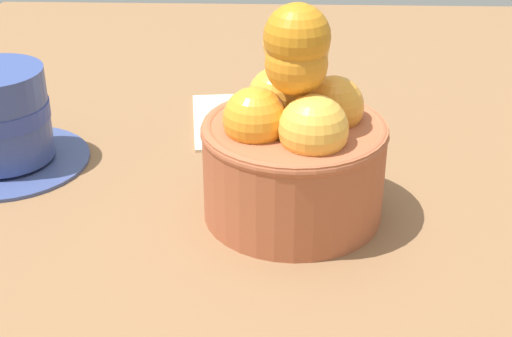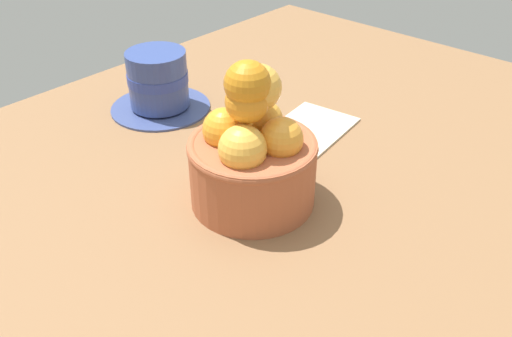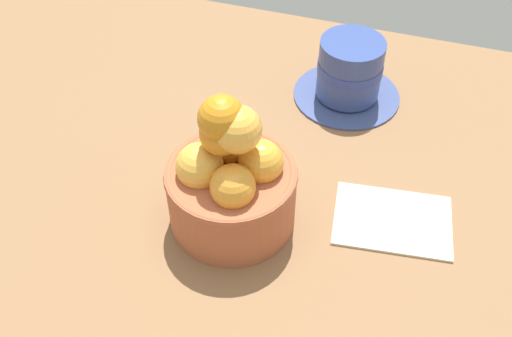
{
  "view_description": "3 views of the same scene",
  "coord_description": "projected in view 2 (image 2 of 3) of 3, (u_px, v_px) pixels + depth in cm",
  "views": [
    {
      "loc": [
        47.86,
        -1.05,
        29.1
      ],
      "look_at": [
        1.52,
        -2.64,
        4.48
      ],
      "focal_mm": 52.87,
      "sensor_mm": 36.0,
      "label": 1
    },
    {
      "loc": [
        34.77,
        31.69,
        35.18
      ],
      "look_at": [
        -1.42,
        -0.8,
        2.98
      ],
      "focal_mm": 38.62,
      "sensor_mm": 36.0,
      "label": 2
    },
    {
      "loc": [
        -14.73,
        37.72,
        49.09
      ],
      "look_at": [
        -1.54,
        -3.24,
        4.81
      ],
      "focal_mm": 42.01,
      "sensor_mm": 36.0,
      "label": 3
    }
  ],
  "objects": [
    {
      "name": "coffee_cup",
      "position": [
        158.0,
        83.0,
        0.74
      ],
      "size": [
        13.66,
        13.66,
        8.22
      ],
      "color": "#3C4B82",
      "rests_on": "ground_plane"
    },
    {
      "name": "ground_plane",
      "position": [
        253.0,
        212.0,
        0.6
      ],
      "size": [
        112.16,
        81.0,
        3.15
      ],
      "primitive_type": "cube",
      "color": "brown"
    },
    {
      "name": "terracotta_bowl",
      "position": [
        252.0,
        153.0,
        0.55
      ],
      "size": [
        13.23,
        13.23,
        15.96
      ],
      "color": "#AD5938",
      "rests_on": "ground_plane"
    },
    {
      "name": "folded_napkin",
      "position": [
        309.0,
        128.0,
        0.71
      ],
      "size": [
        13.17,
        10.05,
        0.6
      ],
      "primitive_type": "cube",
      "rotation": [
        0.0,
        0.0,
        0.12
      ],
      "color": "beige",
      "rests_on": "ground_plane"
    }
  ]
}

